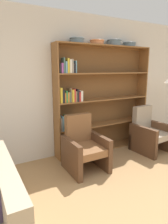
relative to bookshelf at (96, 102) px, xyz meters
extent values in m
cube|color=silver|center=(-0.31, 0.16, 0.33)|extent=(12.00, 0.06, 2.75)
cube|color=brown|center=(-0.87, -0.03, 0.04)|extent=(0.02, 0.30, 2.17)
cube|color=brown|center=(1.25, -0.03, 0.04)|extent=(0.02, 0.30, 2.17)
cube|color=brown|center=(0.19, -0.03, 1.11)|extent=(2.10, 0.30, 0.03)
cube|color=brown|center=(0.19, -0.03, -1.04)|extent=(2.10, 0.30, 0.03)
cube|color=brown|center=(0.19, 0.12, 0.04)|extent=(2.10, 0.01, 2.17)
cube|color=#4C756B|center=(-0.83, -0.08, -0.91)|extent=(0.02, 0.15, 0.22)
cube|color=#994C99|center=(-0.81, -0.07, -0.94)|extent=(0.02, 0.18, 0.16)
cube|color=red|center=(-0.79, -0.08, -0.91)|extent=(0.02, 0.15, 0.22)
cube|color=#7F6B4C|center=(-0.77, -0.08, -0.89)|extent=(0.02, 0.15, 0.26)
cube|color=white|center=(-0.73, -0.08, -0.93)|extent=(0.04, 0.15, 0.19)
cube|color=#388C47|center=(-0.69, -0.08, -0.93)|extent=(0.03, 0.14, 0.18)
cube|color=black|center=(-0.65, -0.07, -0.93)|extent=(0.04, 0.17, 0.19)
cube|color=#994C99|center=(-0.61, -0.06, -0.88)|extent=(0.03, 0.19, 0.28)
cube|color=white|center=(-0.57, -0.07, -0.93)|extent=(0.04, 0.18, 0.19)
cube|color=white|center=(-0.52, -0.08, -0.94)|extent=(0.04, 0.15, 0.17)
cube|color=black|center=(-0.49, -0.07, -0.91)|extent=(0.02, 0.17, 0.22)
cube|color=#4C756B|center=(-0.45, -0.09, -0.90)|extent=(0.03, 0.13, 0.25)
cube|color=#B2A899|center=(-0.42, -0.07, -0.92)|extent=(0.02, 0.16, 0.20)
cube|color=#994C99|center=(-0.39, -0.09, -0.89)|extent=(0.02, 0.14, 0.27)
cube|color=#B2A899|center=(-0.36, -0.09, -0.93)|extent=(0.03, 0.13, 0.18)
cube|color=brown|center=(0.19, -0.03, -0.48)|extent=(2.10, 0.30, 0.02)
cube|color=#B2A899|center=(-0.83, -0.06, -0.34)|extent=(0.02, 0.19, 0.25)
cube|color=#669EB2|center=(-0.79, -0.06, -0.33)|extent=(0.04, 0.19, 0.28)
cube|color=#B2A899|center=(-0.75, -0.10, -0.34)|extent=(0.04, 0.12, 0.26)
cube|color=#388C47|center=(-0.71, -0.06, -0.33)|extent=(0.02, 0.19, 0.28)
cube|color=#4C756B|center=(-0.67, -0.06, -0.33)|extent=(0.04, 0.18, 0.27)
cube|color=#994C99|center=(-0.63, -0.08, -0.37)|extent=(0.03, 0.15, 0.19)
cube|color=white|center=(-0.59, -0.09, -0.33)|extent=(0.02, 0.13, 0.28)
cube|color=black|center=(-0.56, -0.10, -0.36)|extent=(0.03, 0.12, 0.22)
cube|color=#669EB2|center=(-0.53, -0.08, -0.36)|extent=(0.03, 0.15, 0.22)
cube|color=black|center=(-0.49, -0.06, -0.35)|extent=(0.04, 0.19, 0.24)
cube|color=brown|center=(0.19, -0.03, 0.05)|extent=(2.10, 0.30, 0.02)
cube|color=gold|center=(-0.82, -0.09, 0.20)|extent=(0.04, 0.13, 0.28)
cube|color=black|center=(-0.77, -0.06, 0.18)|extent=(0.04, 0.19, 0.23)
cube|color=orange|center=(-0.74, -0.09, 0.15)|extent=(0.02, 0.13, 0.18)
cube|color=#388C47|center=(-0.71, -0.09, 0.17)|extent=(0.03, 0.13, 0.21)
cube|color=orange|center=(-0.68, -0.08, 0.16)|extent=(0.03, 0.15, 0.19)
cube|color=#4C756B|center=(-0.65, -0.06, 0.16)|extent=(0.02, 0.20, 0.19)
cube|color=#7F6B4C|center=(-0.63, -0.07, 0.19)|extent=(0.02, 0.16, 0.26)
cube|color=gold|center=(-0.58, -0.06, 0.18)|extent=(0.04, 0.19, 0.23)
cube|color=red|center=(-0.55, -0.06, 0.18)|extent=(0.03, 0.19, 0.24)
cube|color=#7F6B4C|center=(-0.52, -0.08, 0.16)|extent=(0.03, 0.14, 0.20)
cube|color=black|center=(-0.48, -0.06, 0.18)|extent=(0.04, 0.19, 0.23)
cube|color=red|center=(-0.44, -0.07, 0.15)|extent=(0.03, 0.16, 0.17)
cube|color=white|center=(-0.40, -0.09, 0.16)|extent=(0.04, 0.13, 0.20)
cube|color=brown|center=(0.19, -0.03, 0.58)|extent=(2.10, 0.30, 0.02)
cube|color=black|center=(-0.82, -0.06, 0.67)|extent=(0.03, 0.18, 0.16)
cube|color=#994C99|center=(-0.78, -0.07, 0.68)|extent=(0.04, 0.18, 0.17)
cube|color=#4C756B|center=(-0.75, -0.09, 0.73)|extent=(0.02, 0.13, 0.27)
cube|color=#669EB2|center=(-0.71, -0.07, 0.69)|extent=(0.03, 0.18, 0.20)
cube|color=gold|center=(-0.67, -0.06, 0.72)|extent=(0.04, 0.20, 0.26)
cube|color=white|center=(-0.62, -0.07, 0.71)|extent=(0.04, 0.16, 0.24)
cube|color=#B2A899|center=(-0.58, -0.07, 0.72)|extent=(0.02, 0.18, 0.25)
cube|color=black|center=(-0.55, -0.07, 0.68)|extent=(0.04, 0.18, 0.17)
cube|color=#669EB2|center=(-0.51, -0.08, 0.70)|extent=(0.02, 0.16, 0.22)
cylinder|color=slate|center=(-0.44, -0.03, 1.17)|extent=(0.25, 0.25, 0.09)
torus|color=slate|center=(-0.44, -0.03, 1.20)|extent=(0.27, 0.27, 0.02)
cylinder|color=#C67547|center=(0.00, -0.03, 1.16)|extent=(0.26, 0.26, 0.08)
torus|color=#C67547|center=(0.00, -0.03, 1.20)|extent=(0.28, 0.28, 0.02)
cylinder|color=slate|center=(0.41, -0.03, 1.18)|extent=(0.27, 0.27, 0.11)
torus|color=slate|center=(0.41, -0.03, 1.23)|extent=(0.30, 0.30, 0.02)
cylinder|color=slate|center=(0.82, -0.03, 1.16)|extent=(0.26, 0.26, 0.08)
torus|color=slate|center=(0.82, -0.03, 1.20)|extent=(0.28, 0.28, 0.02)
cube|color=tan|center=(-1.99, -1.38, -0.46)|extent=(0.19, 1.54, 0.35)
cube|color=brown|center=(-0.32, -0.96, -0.88)|extent=(0.07, 0.07, 0.34)
cube|color=brown|center=(-0.89, -0.95, -0.88)|extent=(0.07, 0.07, 0.34)
cube|color=brown|center=(-0.32, -0.35, -0.88)|extent=(0.07, 0.07, 0.34)
cube|color=brown|center=(-0.89, -0.34, -0.88)|extent=(0.07, 0.07, 0.34)
cube|color=brown|center=(-0.61, -0.65, -0.68)|extent=(0.48, 0.64, 0.12)
cube|color=brown|center=(-0.60, -0.37, -0.38)|extent=(0.48, 0.12, 0.53)
cube|color=brown|center=(-0.33, -0.65, -0.76)|extent=(0.09, 0.68, 0.58)
cube|color=brown|center=(-0.89, -0.65, -0.76)|extent=(0.09, 0.68, 0.58)
cube|color=brown|center=(0.73, -0.97, -0.88)|extent=(0.07, 0.07, 0.34)
cube|color=brown|center=(1.25, -0.33, -0.88)|extent=(0.07, 0.07, 0.34)
cube|color=brown|center=(0.68, -0.37, -0.88)|extent=(0.07, 0.07, 0.34)
cube|color=tan|center=(0.99, -0.65, -0.68)|extent=(0.52, 0.67, 0.12)
cube|color=tan|center=(0.97, -0.37, -0.38)|extent=(0.49, 0.15, 0.53)
cube|color=brown|center=(1.27, -0.63, -0.76)|extent=(0.13, 0.68, 0.58)
cube|color=brown|center=(0.71, -0.67, -0.76)|extent=(0.13, 0.68, 0.58)
camera|label=1|loc=(-2.20, -3.41, 0.68)|focal=32.00mm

